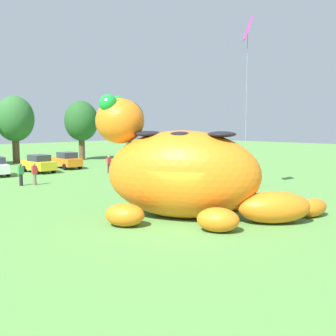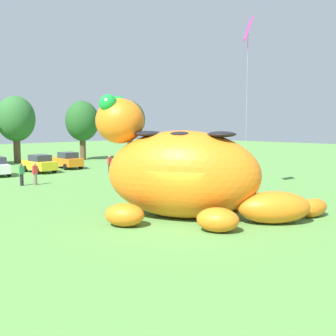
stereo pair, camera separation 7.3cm
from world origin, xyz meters
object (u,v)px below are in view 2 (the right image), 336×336
(car_yellow, at_px, (40,164))
(car_orange, at_px, (68,160))
(giant_inflatable_creature, at_px, (183,173))
(spectator_mid_field, at_px, (110,164))
(spectator_near_inflatable, at_px, (137,176))
(tethered_flying_kite, at_px, (248,32))
(spectator_wandering, at_px, (22,175))
(spectator_by_cars, at_px, (35,174))

(car_yellow, distance_m, car_orange, 3.96)
(giant_inflatable_creature, xyz_separation_m, spectator_mid_field, (8.35, 17.31, -1.39))
(spectator_near_inflatable, bearing_deg, giant_inflatable_creature, -117.42)
(car_yellow, height_order, tethered_flying_kite, tethered_flying_kite)
(spectator_near_inflatable, relative_size, tethered_flying_kite, 0.15)
(car_yellow, bearing_deg, tethered_flying_kite, -78.85)
(car_orange, distance_m, spectator_near_inflatable, 14.95)
(spectator_near_inflatable, height_order, spectator_mid_field, same)
(spectator_near_inflatable, distance_m, spectator_mid_field, 9.01)
(spectator_wandering, bearing_deg, car_yellow, 53.98)
(giant_inflatable_creature, xyz_separation_m, car_yellow, (3.89, 22.54, -1.38))
(spectator_by_cars, bearing_deg, car_yellow, 60.65)
(spectator_mid_field, xyz_separation_m, spectator_wandering, (-9.42, -1.60, 0.00))
(spectator_mid_field, relative_size, tethered_flying_kite, 0.15)
(giant_inflatable_creature, relative_size, spectator_wandering, 5.95)
(spectator_by_cars, height_order, spectator_wandering, same)
(giant_inflatable_creature, relative_size, spectator_by_cars, 5.95)
(spectator_wandering, bearing_deg, tethered_flying_kite, -57.03)
(giant_inflatable_creature, height_order, car_orange, giant_inflatable_creature)
(spectator_near_inflatable, distance_m, tethered_flying_kite, 12.57)
(car_yellow, xyz_separation_m, spectator_mid_field, (4.46, -5.22, -0.01))
(spectator_mid_field, distance_m, tethered_flying_kite, 18.33)
(spectator_by_cars, distance_m, spectator_wandering, 0.98)
(giant_inflatable_creature, xyz_separation_m, car_orange, (7.67, 23.73, -1.38))
(spectator_by_cars, bearing_deg, spectator_mid_field, 13.51)
(car_yellow, xyz_separation_m, car_orange, (3.77, 1.20, 0.00))
(spectator_mid_field, distance_m, spectator_by_cars, 8.79)
(car_yellow, bearing_deg, spectator_mid_field, -49.53)
(giant_inflatable_creature, bearing_deg, car_yellow, 80.20)
(spectator_near_inflatable, bearing_deg, spectator_wandering, 131.04)
(tethered_flying_kite, bearing_deg, giant_inflatable_creature, -167.64)
(car_yellow, distance_m, spectator_wandering, 8.44)
(giant_inflatable_creature, height_order, spectator_mid_field, giant_inflatable_creature)
(car_orange, bearing_deg, spectator_wandering, -137.43)
(giant_inflatable_creature, height_order, spectator_near_inflatable, giant_inflatable_creature)
(car_yellow, distance_m, spectator_by_cars, 8.35)
(car_orange, xyz_separation_m, spectator_mid_field, (0.68, -6.42, -0.01))
(spectator_wandering, bearing_deg, car_orange, 42.57)
(giant_inflatable_creature, distance_m, spectator_near_inflatable, 10.32)
(car_orange, bearing_deg, spectator_by_cars, -132.86)
(car_yellow, relative_size, spectator_mid_field, 2.40)
(spectator_near_inflatable, distance_m, spectator_by_cars, 7.89)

